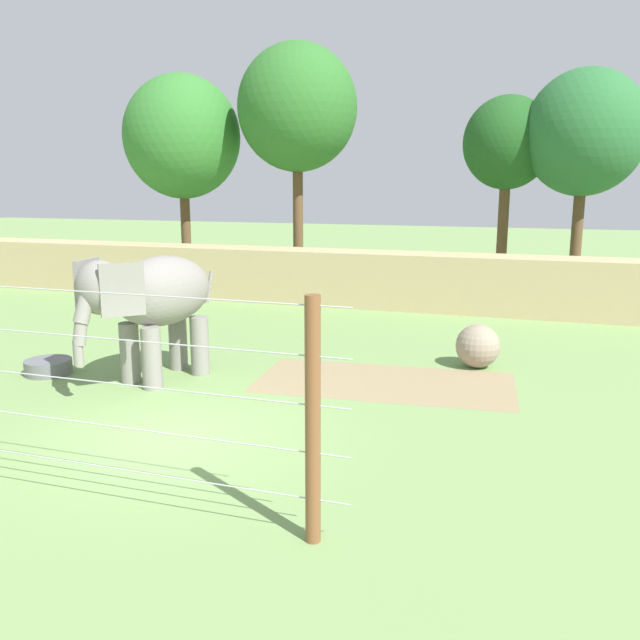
# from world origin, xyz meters

# --- Properties ---
(ground_plane) EXTENTS (120.00, 120.00, 0.00)m
(ground_plane) POSITION_xyz_m (0.00, 0.00, 0.00)
(ground_plane) COLOR #759956
(dirt_patch) EXTENTS (6.09, 3.39, 0.01)m
(dirt_patch) POSITION_xyz_m (2.88, 4.47, 0.00)
(dirt_patch) COLOR #937F5B
(dirt_patch) RESTS_ON ground
(embankment_wall) EXTENTS (36.00, 1.80, 2.02)m
(embankment_wall) POSITION_xyz_m (0.00, 13.79, 1.01)
(embankment_wall) COLOR tan
(embankment_wall) RESTS_ON ground
(elephant) EXTENTS (2.29, 3.82, 2.95)m
(elephant) POSITION_xyz_m (-2.19, 2.90, 1.95)
(elephant) COLOR gray
(elephant) RESTS_ON ground
(enrichment_ball) EXTENTS (1.09, 1.09, 1.09)m
(enrichment_ball) POSITION_xyz_m (4.79, 6.44, 0.55)
(enrichment_ball) COLOR gray
(enrichment_ball) RESTS_ON ground
(cable_fence) EXTENTS (8.06, 0.20, 3.22)m
(cable_fence) POSITION_xyz_m (0.00, -2.56, 1.62)
(cable_fence) COLOR brown
(cable_fence) RESTS_ON ground
(water_tub) EXTENTS (1.10, 1.10, 0.35)m
(water_tub) POSITION_xyz_m (-4.98, 2.61, 0.18)
(water_tub) COLOR slate
(water_tub) RESTS_ON ground
(tree_far_left) EXTENTS (5.08, 5.08, 10.29)m
(tree_far_left) POSITION_xyz_m (-4.00, 17.50, 7.58)
(tree_far_left) COLOR brown
(tree_far_left) RESTS_ON ground
(tree_left_of_centre) EXTENTS (5.19, 5.19, 9.24)m
(tree_left_of_centre) POSITION_xyz_m (-9.40, 17.21, 6.49)
(tree_left_of_centre) COLOR brown
(tree_left_of_centre) RESTS_ON ground
(tree_behind_wall) EXTENTS (3.61, 3.61, 8.02)m
(tree_behind_wall) POSITION_xyz_m (4.60, 19.11, 6.06)
(tree_behind_wall) COLOR brown
(tree_behind_wall) RESTS_ON ground
(tree_right_of_centre) EXTENTS (4.65, 4.65, 8.86)m
(tree_right_of_centre) POSITION_xyz_m (7.51, 18.61, 6.39)
(tree_right_of_centre) COLOR brown
(tree_right_of_centre) RESTS_ON ground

